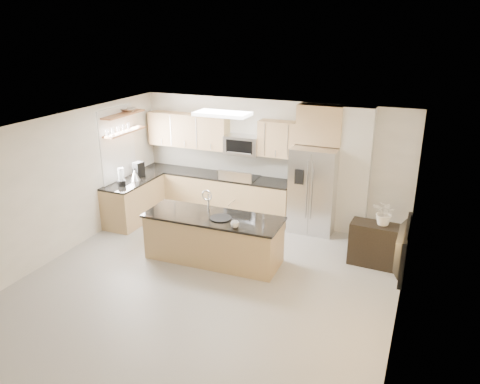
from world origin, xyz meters
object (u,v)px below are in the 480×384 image
at_px(credenza, 378,245).
at_px(bowl, 128,109).
at_px(island, 214,238).
at_px(cup, 235,224).
at_px(blender, 121,178).
at_px(television, 396,247).
at_px(coffee_maker, 139,170).
at_px(microwave, 242,145).
at_px(platter, 221,218).
at_px(range, 240,197).
at_px(flower_vase, 386,207).
at_px(refrigerator, 314,189).
at_px(kettle, 135,175).

height_order(credenza, bowl, bowl).
distance_m(island, cup, 0.79).
height_order(blender, television, television).
xyz_separation_m(credenza, coffee_maker, (-5.21, 0.34, 0.68)).
height_order(microwave, cup, microwave).
bearing_deg(microwave, platter, -77.27).
distance_m(range, flower_vase, 3.43).
bearing_deg(platter, microwave, 102.73).
height_order(refrigerator, coffee_maker, refrigerator).
bearing_deg(flower_vase, refrigerator, 145.27).
height_order(island, platter, island).
height_order(cup, coffee_maker, coffee_maker).
bearing_deg(refrigerator, kettle, -165.10).
bearing_deg(flower_vase, coffee_maker, 176.55).
distance_m(island, bowl, 3.49).
relative_size(kettle, flower_vase, 0.40).
xyz_separation_m(cup, kettle, (-2.91, 1.33, 0.12)).
height_order(cup, platter, cup).
distance_m(island, platter, 0.47).
relative_size(island, coffee_maker, 7.63).
bearing_deg(television, flower_vase, 9.27).
distance_m(credenza, cup, 2.61).
height_order(microwave, kettle, microwave).
xyz_separation_m(refrigerator, credenza, (1.46, -1.08, -0.50)).
distance_m(kettle, bowl, 1.39).
bearing_deg(television, island, 71.59).
bearing_deg(refrigerator, island, -123.30).
height_order(range, television, television).
distance_m(microwave, flower_vase, 3.45).
distance_m(microwave, platter, 2.41).
relative_size(range, coffee_maker, 3.47).
xyz_separation_m(microwave, bowl, (-2.25, -0.90, 0.76)).
distance_m(platter, flower_vase, 2.87).
relative_size(island, platter, 6.46).
height_order(island, bowl, bowl).
bearing_deg(kettle, blender, -97.01).
bearing_deg(bowl, flower_vase, -3.43).
distance_m(credenza, television, 2.25).
bearing_deg(island, bowl, 152.20).
bearing_deg(platter, island, 164.12).
bearing_deg(refrigerator, microwave, 174.14).
distance_m(refrigerator, platter, 2.37).
bearing_deg(television, platter, 71.45).
xyz_separation_m(range, refrigerator, (1.66, -0.05, 0.42)).
height_order(credenza, kettle, kettle).
relative_size(island, bowl, 6.13).
distance_m(platter, blender, 2.68).
bearing_deg(blender, television, -16.81).
bearing_deg(cup, blender, 162.59).
bearing_deg(television, kettle, 69.28).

